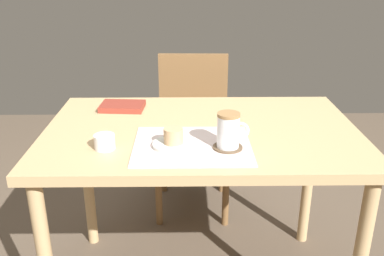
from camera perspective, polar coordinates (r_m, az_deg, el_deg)
name	(u,v)px	position (r m, az deg, el deg)	size (l,w,h in m)	color
dining_table	(201,149)	(1.64, 1.22, -2.79)	(1.17, 0.75, 0.75)	tan
wooden_chair	(193,126)	(2.38, 0.12, 0.23)	(0.43, 0.43, 0.85)	brown
placemat	(192,145)	(1.46, 0.02, -2.34)	(0.40, 0.33, 0.00)	silver
pastry_plate	(173,144)	(1.45, -2.49, -2.21)	(0.14, 0.14, 0.01)	silver
pastry	(173,136)	(1.43, -2.51, -1.03)	(0.07, 0.07, 0.05)	tan
coffee_coaster	(228,147)	(1.44, 4.77, -2.57)	(0.10, 0.10, 0.01)	brown
coffee_mug	(229,130)	(1.41, 4.94, -0.29)	(0.11, 0.08, 0.12)	white
sugar_bowl	(105,142)	(1.46, -11.58, -1.81)	(0.07, 0.07, 0.05)	white
small_book	(122,106)	(1.83, -9.26, 2.87)	(0.18, 0.12, 0.02)	maroon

